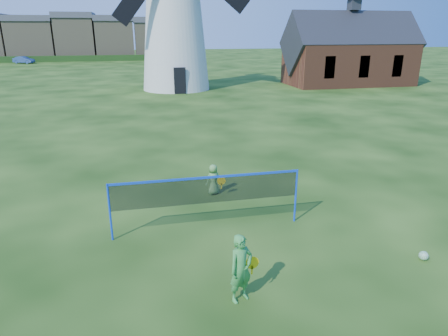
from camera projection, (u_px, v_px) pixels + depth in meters
The scene contains 10 objects.
ground at pixel (221, 225), 11.08m from camera, with size 220.00×220.00×0.00m, color black.
windmill at pixel (174, 16), 34.66m from camera, with size 12.43×6.02×17.83m.
chapel at pixel (349, 54), 39.06m from camera, with size 12.42×6.02×10.50m.
badminton_net at pixel (207, 191), 10.44m from camera, with size 5.05×0.05×1.55m.
player_girl at pixel (241, 269), 7.79m from camera, with size 0.73×0.52×1.44m.
player_boy at pixel (213, 179), 13.04m from camera, with size 0.65×0.46×1.02m.
play_ball at pixel (424, 256), 9.37m from camera, with size 0.22×0.22×0.22m, color green.
terraced_houses at pixel (10, 37), 71.47m from camera, with size 57.98×8.40×8.22m.
hedge at pixel (13, 59), 67.35m from camera, with size 62.00×0.80×1.00m, color #193814.
car_right at pixel (24, 60), 65.25m from camera, with size 1.19×3.40×1.12m, color navy.
Camera 1 is at (-2.05, -9.73, 5.13)m, focal length 31.92 mm.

